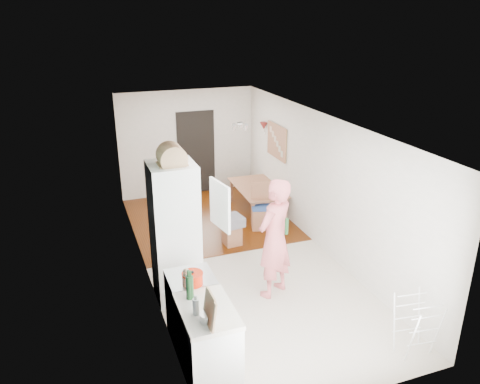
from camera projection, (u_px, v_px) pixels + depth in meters
room_shell at (238, 193)px, 7.93m from camera, size 3.20×7.00×2.50m
floor at (238, 258)px, 8.38m from camera, size 3.20×7.00×0.01m
wood_floor_overlay at (209, 218)px, 10.00m from camera, size 3.20×3.30×0.01m
sage_wall_panel at (168, 220)px, 5.46m from camera, size 0.02×3.00×1.30m
tile_splashback at (182, 296)px, 5.23m from camera, size 0.02×1.90×0.50m
doorway_recess at (196, 153)px, 11.14m from camera, size 0.90×0.04×2.00m
base_cabinet at (208, 343)px, 5.57m from camera, size 0.60×0.90×0.86m
worktop at (207, 311)px, 5.41m from camera, size 0.62×0.92×0.06m
range_cooker at (192, 308)px, 6.23m from camera, size 0.60×0.60×0.88m
cooker_top at (191, 278)px, 6.06m from camera, size 0.60×0.60×0.04m
fridge_housing at (175, 233)px, 6.91m from camera, size 0.66×0.66×2.15m
fridge_door at (220, 205)px, 6.67m from camera, size 0.14×0.56×0.70m
fridge_interior at (194, 200)px, 6.84m from camera, size 0.02×0.52×0.66m
pinboard at (277, 141)px, 10.00m from camera, size 0.03×0.90×0.70m
pinboard_frame at (276, 141)px, 10.00m from camera, size 0.00×0.94×0.74m
wall_sconce at (264, 126)px, 10.49m from camera, size 0.18×0.18×0.16m
person at (275, 228)px, 6.96m from camera, size 0.97×0.87×2.23m
dining_table at (259, 201)px, 10.32m from camera, size 0.81×1.40×0.48m
dining_chair at (262, 207)px, 9.41m from camera, size 0.49×0.49×0.93m
stool at (232, 235)px, 8.82m from camera, size 0.32×0.32×0.40m
grey_drape at (231, 221)px, 8.72m from camera, size 0.46×0.46×0.18m
drying_rack at (416, 326)px, 5.92m from camera, size 0.45×0.42×0.80m
bread_bin at (172, 157)px, 6.45m from camera, size 0.43×0.41×0.21m
red_casserole at (193, 279)px, 5.86m from camera, size 0.33×0.33×0.16m
steel_pan at (208, 317)px, 5.18m from camera, size 0.22×0.22×0.09m
held_bottle at (287, 226)px, 6.79m from camera, size 0.05×0.05×0.25m
bottle_a at (189, 288)px, 5.53m from camera, size 0.09×0.09×0.31m
bottle_b at (191, 287)px, 5.54m from camera, size 0.08×0.08×0.30m
bottle_c at (196, 307)px, 5.27m from camera, size 0.08×0.08×0.20m
pepper_mill_front at (187, 280)px, 5.78m from camera, size 0.07×0.07×0.21m
pepper_mill_back at (185, 280)px, 5.79m from camera, size 0.07×0.07×0.20m
chopping_boards at (210, 310)px, 5.05m from camera, size 0.09×0.29×0.39m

